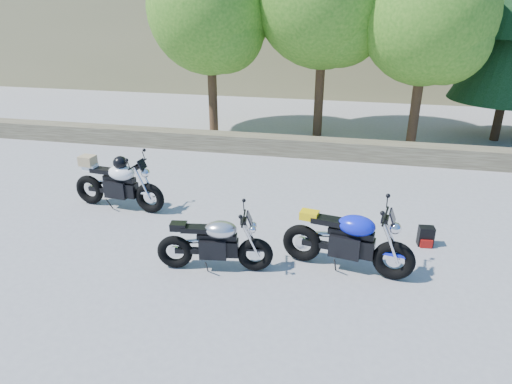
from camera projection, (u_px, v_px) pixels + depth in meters
ground at (233, 253)px, 7.89m from camera, size 90.00×90.00×0.00m
stone_wall at (282, 146)px, 12.73m from camera, size 22.00×0.55×0.50m
tree_decid_left at (212, 13)px, 13.32m from camera, size 3.67×3.67×5.62m
tree_decid_right at (432, 20)px, 12.04m from camera, size 3.54×3.54×5.41m
silver_bike at (215, 244)px, 7.26m from camera, size 1.88×0.59×0.95m
white_bike at (117, 183)px, 9.36m from camera, size 2.08×0.66×1.15m
blue_bike at (348, 241)px, 7.22m from camera, size 2.13×0.69×1.07m
backpack at (426, 237)px, 8.08m from camera, size 0.28×0.25×0.36m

